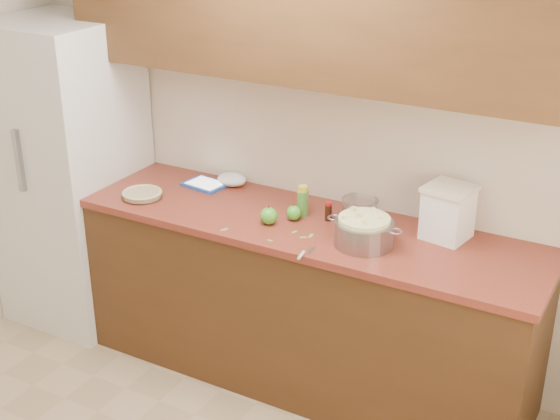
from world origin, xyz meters
The scene contains 22 objects.
room_shell centered at (0.00, 0.00, 1.30)m, with size 3.60×3.60×3.60m.
counter_run centered at (0.00, 1.48, 0.46)m, with size 2.64×0.68×0.92m.
upper_cabinets centered at (0.00, 1.63, 1.95)m, with size 2.60×0.34×0.70m, color brown.
fridge centered at (-1.44, 1.44, 0.90)m, with size 0.70×0.70×1.80m, color silver.
pie centered at (-0.82, 1.33, 0.94)m, with size 0.22×0.22×0.04m.
colander centered at (0.45, 1.38, 0.99)m, with size 0.38×0.28×0.14m.
flour_canister centered at (0.76, 1.65, 1.05)m, with size 0.25×0.25×0.26m.
tablet centered at (-0.62, 1.63, 0.93)m, with size 0.25×0.20×0.02m.
paring_knife centered at (0.25, 1.14, 0.93)m, with size 0.04×0.16×0.01m.
lemon_bottle centered at (0.04, 1.55, 1.00)m, with size 0.06×0.06×0.16m.
cinnamon_shaker centered at (0.01, 1.61, 0.97)m, with size 0.04×0.04×0.11m.
vanilla_bottle centered at (0.19, 1.55, 0.97)m, with size 0.04×0.04×0.10m.
mixing_bowl centered at (0.28, 1.73, 0.96)m, with size 0.19×0.19×0.07m.
paper_towel centered at (-0.49, 1.71, 0.96)m, with size 0.17×0.14×0.07m, color white.
apple_left centered at (-0.07, 1.38, 0.95)m, with size 0.07×0.07×0.08m.
apple_center centered at (0.03, 1.47, 0.96)m, with size 0.08×0.08×0.09m.
apple_front centered at (-0.05, 1.37, 0.96)m, with size 0.09×0.09×0.10m.
peel_a centered at (-0.21, 1.20, 0.92)m, with size 0.04×0.01×0.00m, color #92B256.
peel_b centered at (0.17, 1.31, 0.92)m, with size 0.03×0.01×0.00m, color #92B256.
peel_c centered at (0.19, 1.34, 0.92)m, with size 0.04×0.02×0.00m, color #92B256.
peel_d centered at (0.05, 1.20, 0.92)m, with size 0.03×0.01×0.00m, color #92B256.
peel_e centered at (0.10, 1.34, 0.92)m, with size 0.03×0.01×0.00m, color #92B256.
Camera 1 is at (1.71, -1.68, 2.55)m, focal length 50.00 mm.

